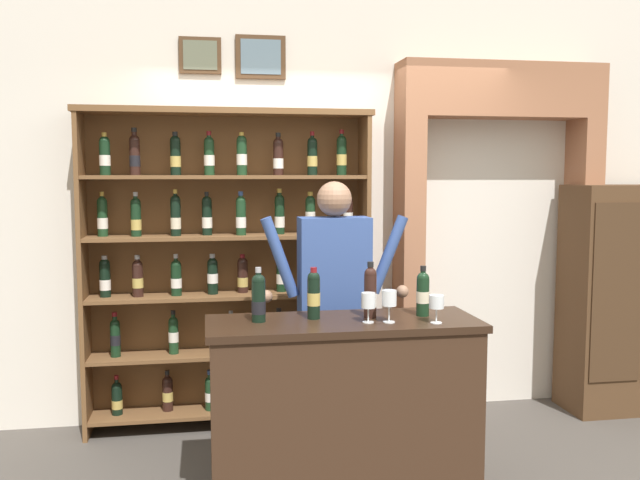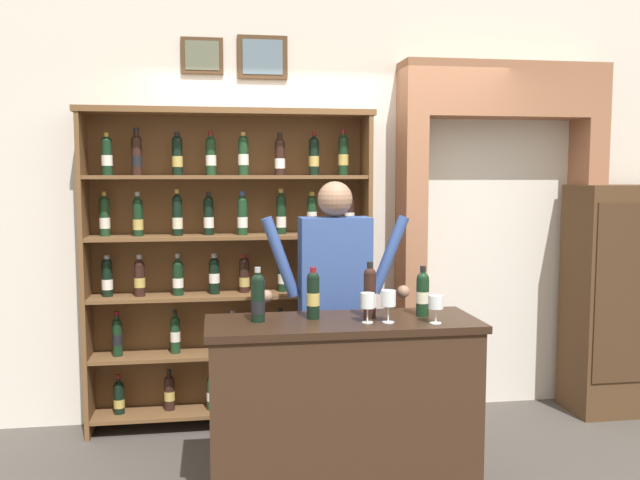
# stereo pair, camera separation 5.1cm
# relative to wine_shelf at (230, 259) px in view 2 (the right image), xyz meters

# --- Properties ---
(back_wall) EXTENTS (12.00, 0.19, 3.29)m
(back_wall) POSITION_rel_wine_shelf_xyz_m (0.70, 0.22, 0.47)
(back_wall) COLOR silver
(back_wall) RESTS_ON ground
(wine_shelf) EXTENTS (1.98, 0.32, 2.20)m
(wine_shelf) POSITION_rel_wine_shelf_xyz_m (0.00, 0.00, 0.00)
(wine_shelf) COLOR brown
(wine_shelf) RESTS_ON ground
(archway_doorway) EXTENTS (1.51, 0.45, 2.56)m
(archway_doorway) POSITION_rel_wine_shelf_xyz_m (1.97, 0.09, 0.32)
(archway_doorway) COLOR #9E6647
(archway_doorway) RESTS_ON ground
(side_cabinet) EXTENTS (0.86, 0.46, 1.68)m
(side_cabinet) POSITION_rel_wine_shelf_xyz_m (2.92, -0.16, -0.33)
(side_cabinet) COLOR #4C331E
(side_cabinet) RESTS_ON ground
(tasting_counter) EXTENTS (1.47, 0.55, 0.98)m
(tasting_counter) POSITION_rel_wine_shelf_xyz_m (0.57, -1.19, -0.68)
(tasting_counter) COLOR #382316
(tasting_counter) RESTS_ON ground
(shopkeeper) EXTENTS (0.95, 0.22, 1.72)m
(shopkeeper) POSITION_rel_wine_shelf_xyz_m (0.64, -0.59, -0.10)
(shopkeeper) COLOR #2D3347
(shopkeeper) RESTS_ON ground
(tasting_bottle_chianti) EXTENTS (0.08, 0.08, 0.29)m
(tasting_bottle_chianti) POSITION_rel_wine_shelf_xyz_m (0.12, -1.15, -0.06)
(tasting_bottle_chianti) COLOR black
(tasting_bottle_chianti) RESTS_ON tasting_counter
(tasting_bottle_prosecco) EXTENTS (0.07, 0.07, 0.28)m
(tasting_bottle_prosecco) POSITION_rel_wine_shelf_xyz_m (0.42, -1.12, -0.06)
(tasting_bottle_prosecco) COLOR black
(tasting_bottle_prosecco) RESTS_ON tasting_counter
(tasting_bottle_rosso) EXTENTS (0.07, 0.07, 0.31)m
(tasting_bottle_rosso) POSITION_rel_wine_shelf_xyz_m (0.73, -1.14, -0.05)
(tasting_bottle_rosso) COLOR black
(tasting_bottle_rosso) RESTS_ON tasting_counter
(tasting_bottle_bianco) EXTENTS (0.07, 0.07, 0.28)m
(tasting_bottle_bianco) POSITION_rel_wine_shelf_xyz_m (1.03, -1.15, -0.06)
(tasting_bottle_bianco) COLOR black
(tasting_bottle_bianco) RESTS_ON tasting_counter
(wine_glass_left) EXTENTS (0.08, 0.08, 0.17)m
(wine_glass_left) POSITION_rel_wine_shelf_xyz_m (0.80, -1.28, -0.07)
(wine_glass_left) COLOR silver
(wine_glass_left) RESTS_ON tasting_counter
(wine_glass_right) EXTENTS (0.08, 0.08, 0.16)m
(wine_glass_right) POSITION_rel_wine_shelf_xyz_m (0.69, -1.27, -0.08)
(wine_glass_right) COLOR silver
(wine_glass_right) RESTS_ON tasting_counter
(wine_glass_spare) EXTENTS (0.08, 0.08, 0.15)m
(wine_glass_spare) POSITION_rel_wine_shelf_xyz_m (1.04, -1.34, -0.08)
(wine_glass_spare) COLOR silver
(wine_glass_spare) RESTS_ON tasting_counter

